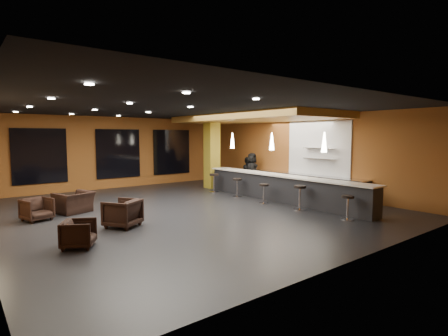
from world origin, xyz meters
TOP-DOWN VIEW (x-y plane):
  - floor at (0.00, 0.00)m, footprint 12.00×13.00m
  - ceiling at (0.00, 0.00)m, footprint 12.00×13.00m
  - wall_back at (0.00, 6.55)m, footprint 12.00×0.10m
  - wall_front at (0.00, -6.55)m, footprint 12.00×0.10m
  - wall_right at (6.05, 0.00)m, footprint 0.10×13.00m
  - wood_soffit at (4.00, 1.00)m, footprint 3.60×8.00m
  - window_left at (-3.50, 6.44)m, footprint 2.20×0.06m
  - window_center at (0.00, 6.44)m, footprint 2.20×0.06m
  - window_right at (3.00, 6.44)m, footprint 2.20×0.06m
  - tile_backsplash at (5.96, -1.00)m, footprint 0.06×3.20m
  - bar_counter at (3.65, -1.00)m, footprint 0.60×8.00m
  - bar_top at (3.65, -1.00)m, footprint 0.78×8.10m
  - prep_counter at (5.65, -0.50)m, footprint 0.70×6.00m
  - prep_top at (5.65, -0.50)m, footprint 0.72×6.00m
  - wall_shelf_lower at (5.82, -1.20)m, footprint 0.30×1.50m
  - wall_shelf_upper at (5.82, -1.20)m, footprint 0.30×1.50m
  - column at (3.65, 3.60)m, footprint 0.60×0.60m
  - pendant_0 at (3.65, -3.00)m, footprint 0.20×0.20m
  - pendant_1 at (3.65, -0.50)m, footprint 0.20×0.20m
  - pendant_2 at (3.65, 2.00)m, footprint 0.20×0.20m
  - staff_a at (4.58, 1.69)m, footprint 0.60×0.41m
  - staff_b at (4.91, 2.31)m, footprint 0.81×0.67m
  - staff_c at (5.25, 2.42)m, footprint 0.99×0.82m
  - armchair_a at (-4.27, -2.11)m, footprint 0.95×0.94m
  - armchair_b at (-2.78, -0.97)m, footprint 1.18×1.19m
  - armchair_c at (-4.55, 1.32)m, footprint 0.94×0.95m
  - armchair_d at (-3.36, 1.80)m, footprint 1.32×1.24m
  - bar_stool_0 at (2.98, -4.40)m, footprint 0.38×0.38m
  - bar_stool_1 at (2.94, -2.57)m, footprint 0.44×0.44m
  - bar_stool_2 at (2.80, -0.94)m, footprint 0.38×0.38m
  - bar_stool_3 at (2.93, 0.78)m, footprint 0.40×0.40m
  - bar_stool_4 at (2.86, 2.34)m, footprint 0.43×0.43m

SIDE VIEW (x-z plane):
  - floor at x=0.00m, z-range -0.10..0.00m
  - armchair_a at x=-4.27m, z-range 0.00..0.64m
  - armchair_c at x=-4.55m, z-range 0.00..0.70m
  - armchair_d at x=-3.36m, z-range 0.00..0.70m
  - armchair_b at x=-2.78m, z-range 0.00..0.79m
  - prep_counter at x=5.65m, z-range 0.00..0.86m
  - bar_stool_2 at x=2.80m, z-range 0.11..0.86m
  - bar_stool_0 at x=2.98m, z-range 0.11..0.86m
  - bar_counter at x=3.65m, z-range 0.00..1.00m
  - bar_stool_3 at x=2.93m, z-range 0.11..0.90m
  - bar_stool_4 at x=2.86m, z-range 0.12..0.98m
  - bar_stool_1 at x=2.94m, z-range 0.12..0.98m
  - staff_b at x=4.91m, z-range 0.00..1.54m
  - staff_a at x=4.58m, z-range 0.00..1.62m
  - staff_c at x=5.25m, z-range 0.00..1.73m
  - prep_top at x=5.65m, z-range 0.87..0.90m
  - bar_top at x=3.65m, z-range 1.00..1.05m
  - wall_shelf_lower at x=5.82m, z-range 1.59..1.61m
  - window_left at x=-3.50m, z-range 0.50..2.90m
  - window_center at x=0.00m, z-range 0.50..2.90m
  - window_right at x=3.00m, z-range 0.50..2.90m
  - wall_back at x=0.00m, z-range 0.00..3.50m
  - wall_front at x=0.00m, z-range 0.00..3.50m
  - wall_right at x=6.05m, z-range 0.00..3.50m
  - column at x=3.65m, z-range 0.00..3.50m
  - tile_backsplash at x=5.96m, z-range 0.80..3.20m
  - wall_shelf_upper at x=5.82m, z-range 2.03..2.06m
  - pendant_0 at x=3.65m, z-range 2.00..2.70m
  - pendant_1 at x=3.65m, z-range 2.00..2.70m
  - pendant_2 at x=3.65m, z-range 2.00..2.70m
  - wood_soffit at x=4.00m, z-range 3.22..3.50m
  - ceiling at x=0.00m, z-range 3.50..3.60m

